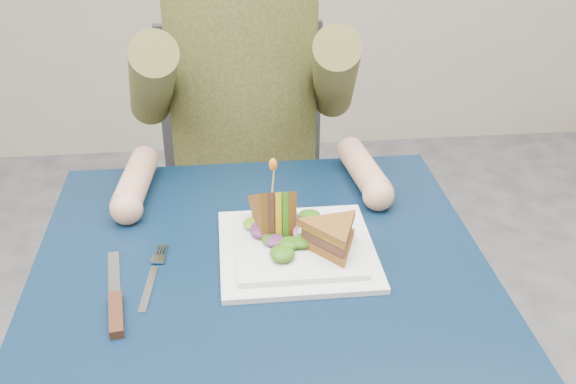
{
  "coord_description": "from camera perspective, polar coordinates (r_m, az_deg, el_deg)",
  "views": [
    {
      "loc": [
        -0.05,
        -0.91,
        1.38
      ],
      "look_at": [
        0.05,
        0.08,
        0.82
      ],
      "focal_mm": 42.0,
      "sensor_mm": 36.0,
      "label": 1
    }
  ],
  "objects": [
    {
      "name": "chair",
      "position": [
        1.77,
        -3.66,
        0.97
      ],
      "size": [
        0.42,
        0.4,
        0.93
      ],
      "color": "#47474C",
      "rests_on": "ground"
    },
    {
      "name": "sandwich_flat",
      "position": [
        1.11,
        3.77,
        -3.75
      ],
      "size": [
        0.17,
        0.17,
        0.05
      ],
      "color": "brown",
      "rests_on": "plate"
    },
    {
      "name": "toothpick_frill",
      "position": [
        1.11,
        -1.28,
        2.34
      ],
      "size": [
        0.01,
        0.01,
        0.02
      ],
      "primitive_type": "ellipsoid",
      "color": "orange",
      "rests_on": "sandwich_upright"
    },
    {
      "name": "sandwich_upright",
      "position": [
        1.15,
        -1.23,
        -1.75
      ],
      "size": [
        0.08,
        0.13,
        0.13
      ],
      "color": "brown",
      "rests_on": "plate"
    },
    {
      "name": "table",
      "position": [
        1.17,
        -2.22,
        -9.31
      ],
      "size": [
        0.75,
        0.75,
        0.73
      ],
      "color": "black",
      "rests_on": "ground"
    },
    {
      "name": "knife",
      "position": [
        1.05,
        -14.38,
        -9.35
      ],
      "size": [
        0.05,
        0.22,
        0.02
      ],
      "color": "silver",
      "rests_on": "table"
    },
    {
      "name": "lettuce_spill",
      "position": [
        1.14,
        0.97,
        -3.58
      ],
      "size": [
        0.15,
        0.13,
        0.02
      ],
      "primitive_type": null,
      "color": "#337A14",
      "rests_on": "plate"
    },
    {
      "name": "toothpick",
      "position": [
        1.12,
        -1.26,
        1.06
      ],
      "size": [
        0.01,
        0.01,
        0.06
      ],
      "primitive_type": "cylinder",
      "rotation": [
        0.14,
        0.07,
        0.0
      ],
      "color": "tan",
      "rests_on": "sandwich_upright"
    },
    {
      "name": "onion_ring",
      "position": [
        1.13,
        1.5,
        -3.47
      ],
      "size": [
        0.04,
        0.04,
        0.02
      ],
      "primitive_type": "torus",
      "rotation": [
        0.44,
        0.0,
        0.0
      ],
      "color": "#9E4C7A",
      "rests_on": "plate"
    },
    {
      "name": "plate",
      "position": [
        1.14,
        0.77,
        -4.76
      ],
      "size": [
        0.26,
        0.26,
        0.02
      ],
      "color": "white",
      "rests_on": "table"
    },
    {
      "name": "diner",
      "position": [
        1.52,
        -3.89,
        11.45
      ],
      "size": [
        0.54,
        0.59,
        0.74
      ],
      "color": "#484B22",
      "rests_on": "chair"
    },
    {
      "name": "fork",
      "position": [
        1.1,
        -11.42,
        -7.13
      ],
      "size": [
        0.04,
        0.18,
        0.01
      ],
      "color": "silver",
      "rests_on": "table"
    }
  ]
}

